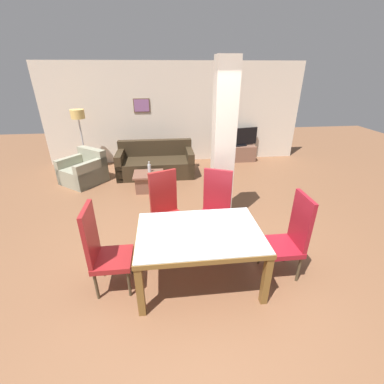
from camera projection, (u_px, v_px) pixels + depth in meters
name	position (u px, v px, depth m)	size (l,w,h in m)	color
ground_plane	(199.00, 278.00, 3.42)	(18.00, 18.00, 0.00)	brown
back_wall	(175.00, 114.00, 7.21)	(7.20, 0.09, 2.70)	beige
divider_pillar	(223.00, 148.00, 4.16)	(0.34, 0.31, 2.70)	beige
dining_table	(199.00, 241.00, 3.16)	(1.52, 1.04, 0.75)	brown
dining_chair_far_left	(167.00, 207.00, 3.95)	(0.60, 0.60, 1.15)	maroon
dining_chair_head_right	(290.00, 236.00, 3.28)	(0.46, 0.46, 1.15)	maroon
dining_chair_far_right	(215.00, 206.00, 3.99)	(0.60, 0.60, 1.15)	maroon
dining_chair_head_left	(103.00, 249.00, 3.05)	(0.46, 0.46, 1.15)	maroon
sofa	(156.00, 164.00, 6.63)	(1.91, 0.91, 0.83)	#352919
armchair	(84.00, 171.00, 6.18)	(1.18, 1.18, 0.77)	gray
coffee_table	(149.00, 181.00, 5.79)	(0.66, 0.55, 0.41)	brown
bottle	(149.00, 168.00, 5.77)	(0.07, 0.07, 0.24)	#B2B7BC
tv_stand	(238.00, 153.00, 7.64)	(1.00, 0.40, 0.45)	brown
tv_screen	(239.00, 137.00, 7.43)	(1.12, 0.29, 0.52)	black
floor_lamp	(79.00, 120.00, 6.47)	(0.34, 0.34, 1.59)	#B7B7BC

